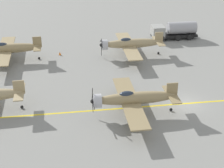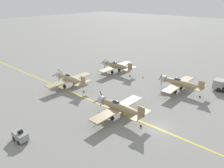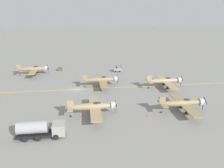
{
  "view_description": "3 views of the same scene",
  "coord_description": "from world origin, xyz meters",
  "px_view_note": "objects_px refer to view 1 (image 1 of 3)",
  "views": [
    {
      "loc": [
        -37.58,
        14.47,
        22.37
      ],
      "look_at": [
        3.34,
        8.34,
        1.62
      ],
      "focal_mm": 60.0,
      "sensor_mm": 36.0,
      "label": 1
    },
    {
      "loc": [
        -27.29,
        -14.21,
        19.79
      ],
      "look_at": [
        2.75,
        11.93,
        3.63
      ],
      "focal_mm": 35.0,
      "sensor_mm": 36.0,
      "label": 2
    },
    {
      "loc": [
        56.07,
        2.12,
        20.61
      ],
      "look_at": [
        6.02,
        8.69,
        3.2
      ],
      "focal_mm": 35.0,
      "sensor_mm": 36.0,
      "label": 3
    }
  ],
  "objects_px": {
    "airplane_mid_right": "(130,44)",
    "airplane_mid_center": "(133,99)",
    "fuel_tanker": "(174,30)",
    "airplane_far_right": "(7,49)",
    "traffic_cone": "(60,53)"
  },
  "relations": [
    {
      "from": "airplane_far_right",
      "to": "fuel_tanker",
      "type": "bearing_deg",
      "value": -74.34
    },
    {
      "from": "fuel_tanker",
      "to": "traffic_cone",
      "type": "height_order",
      "value": "fuel_tanker"
    },
    {
      "from": "airplane_mid_right",
      "to": "airplane_far_right",
      "type": "relative_size",
      "value": 1.0
    },
    {
      "from": "airplane_mid_center",
      "to": "traffic_cone",
      "type": "bearing_deg",
      "value": 17.54
    },
    {
      "from": "airplane_mid_center",
      "to": "airplane_mid_right",
      "type": "bearing_deg",
      "value": -14.65
    },
    {
      "from": "airplane_mid_center",
      "to": "fuel_tanker",
      "type": "xyz_separation_m",
      "value": [
        24.06,
        -12.17,
        -0.5
      ]
    },
    {
      "from": "airplane_far_right",
      "to": "fuel_tanker",
      "type": "distance_m",
      "value": 28.41
    },
    {
      "from": "airplane_mid_center",
      "to": "traffic_cone",
      "type": "relative_size",
      "value": 21.82
    },
    {
      "from": "airplane_far_right",
      "to": "airplane_mid_center",
      "type": "height_order",
      "value": "airplane_mid_center"
    },
    {
      "from": "airplane_mid_center",
      "to": "traffic_cone",
      "type": "distance_m",
      "value": 20.9
    },
    {
      "from": "airplane_far_right",
      "to": "traffic_cone",
      "type": "relative_size",
      "value": 21.82
    },
    {
      "from": "airplane_far_right",
      "to": "fuel_tanker",
      "type": "relative_size",
      "value": 1.5
    },
    {
      "from": "airplane_mid_right",
      "to": "airplane_mid_center",
      "type": "bearing_deg",
      "value": 161.68
    },
    {
      "from": "airplane_far_right",
      "to": "traffic_cone",
      "type": "distance_m",
      "value": 8.06
    },
    {
      "from": "airplane_mid_right",
      "to": "airplane_far_right",
      "type": "xyz_separation_m",
      "value": [
        0.7,
        18.69,
        0.0
      ]
    }
  ]
}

